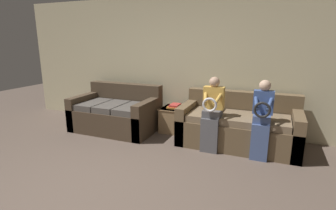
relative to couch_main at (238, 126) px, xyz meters
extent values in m
plane|color=brown|center=(-1.32, -2.37, -0.31)|extent=(14.00, 14.00, 0.00)
cube|color=beige|center=(-1.32, 0.54, 0.96)|extent=(7.18, 0.06, 2.55)
cube|color=brown|center=(0.00, -0.04, -0.10)|extent=(1.92, 0.94, 0.44)
cube|color=brown|center=(0.00, 0.33, 0.33)|extent=(1.92, 0.20, 0.42)
cube|color=brown|center=(-0.88, -0.04, 0.01)|extent=(0.16, 0.94, 0.65)
cube|color=brown|center=(0.88, -0.04, 0.01)|extent=(0.16, 0.94, 0.65)
cube|color=#7A664C|center=(-0.53, -0.14, 0.18)|extent=(0.50, 0.70, 0.11)
cube|color=#7A664C|center=(0.00, -0.14, 0.18)|extent=(0.50, 0.70, 0.11)
cube|color=#7A664C|center=(0.53, -0.14, 0.18)|extent=(0.50, 0.70, 0.11)
cube|color=#473828|center=(-2.33, -0.16, -0.10)|extent=(1.59, 0.99, 0.44)
cube|color=#473828|center=(-2.33, 0.24, 0.34)|extent=(1.59, 0.20, 0.43)
cube|color=#473828|center=(-3.04, -0.16, 0.01)|extent=(0.16, 0.99, 0.65)
cube|color=#473828|center=(-1.62, -0.16, 0.01)|extent=(0.16, 0.99, 0.65)
cube|color=#514C47|center=(-2.75, -0.26, 0.18)|extent=(0.40, 0.75, 0.11)
cube|color=#514C47|center=(-2.33, -0.26, 0.18)|extent=(0.40, 0.75, 0.11)
cube|color=#514C47|center=(-1.91, -0.26, 0.18)|extent=(0.40, 0.75, 0.11)
cube|color=#56565B|center=(-0.37, -0.51, -0.04)|extent=(0.27, 0.10, 0.55)
cube|color=#56565B|center=(-0.37, -0.37, 0.29)|extent=(0.27, 0.28, 0.11)
cube|color=gold|center=(-0.37, -0.30, 0.52)|extent=(0.32, 0.14, 0.36)
sphere|color=tan|center=(-0.37, -0.30, 0.77)|extent=(0.16, 0.16, 0.16)
torus|color=silver|center=(-0.37, -0.57, 0.47)|extent=(0.22, 0.04, 0.22)
cylinder|color=gold|center=(-0.47, -0.43, 0.55)|extent=(0.13, 0.31, 0.21)
cylinder|color=gold|center=(-0.27, -0.43, 0.55)|extent=(0.13, 0.31, 0.21)
cube|color=#475B8E|center=(0.37, -0.51, -0.04)|extent=(0.24, 0.10, 0.55)
cube|color=#475B8E|center=(0.37, -0.37, 0.29)|extent=(0.24, 0.28, 0.11)
cube|color=#3D5693|center=(0.37, -0.30, 0.52)|extent=(0.29, 0.14, 0.35)
sphere|color=#DBB293|center=(0.37, -0.30, 0.77)|extent=(0.17, 0.17, 0.17)
torus|color=black|center=(0.37, -0.57, 0.47)|extent=(0.23, 0.04, 0.23)
cylinder|color=#3D5693|center=(0.28, -0.43, 0.54)|extent=(0.10, 0.30, 0.20)
cylinder|color=#3D5693|center=(0.47, -0.43, 0.54)|extent=(0.10, 0.30, 0.20)
cube|color=#9E7A51|center=(-1.24, 0.22, -0.08)|extent=(0.45, 0.52, 0.47)
cube|color=tan|center=(-1.24, 0.22, 0.15)|extent=(0.47, 0.54, 0.02)
cube|color=orange|center=(-1.23, 0.22, 0.17)|extent=(0.24, 0.29, 0.03)
cube|color=#BC3833|center=(-1.23, 0.22, 0.20)|extent=(0.17, 0.26, 0.04)
camera|label=1|loc=(0.51, -4.32, 1.40)|focal=28.00mm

